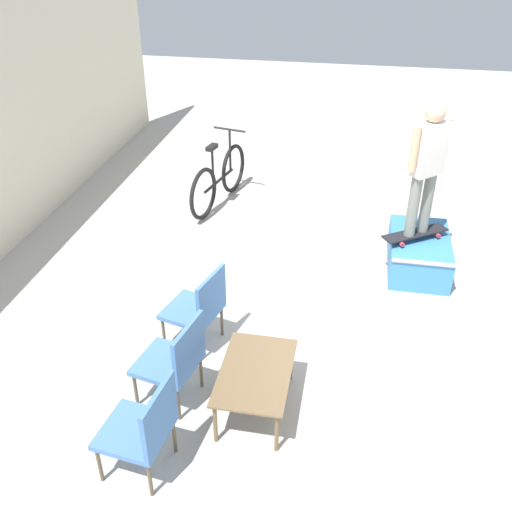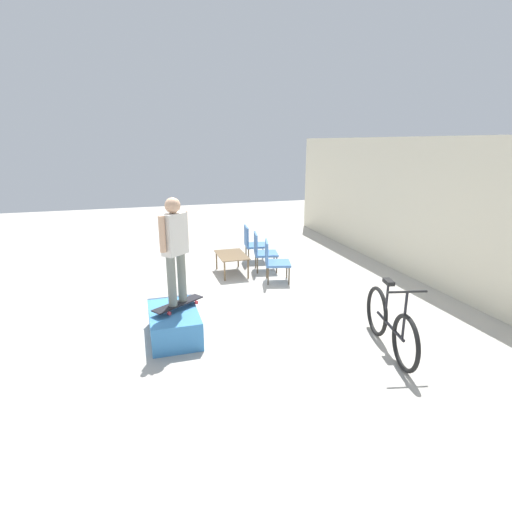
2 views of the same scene
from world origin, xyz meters
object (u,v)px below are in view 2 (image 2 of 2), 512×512
skate_ramp_box (174,324)px  coffee_table (232,256)px  skateboard_on_ramp (178,304)px  patio_chair_left (252,242)px  person_skater (175,243)px  patio_chair_center (262,250)px  bicycle (390,324)px  patio_chair_right (273,259)px

skate_ramp_box → coffee_table: 3.14m
skateboard_on_ramp → patio_chair_left: (-3.49, 2.20, -0.02)m
person_skater → patio_chair_center: (-2.69, 2.20, -0.97)m
patio_chair_left → bicycle: size_ratio=0.51×
person_skater → patio_chair_right: person_skater is taller
person_skater → skateboard_on_ramp: bearing=-158.3°
person_skater → bicycle: person_skater is taller
skateboard_on_ramp → person_skater: (0.00, -0.00, 0.95)m
skate_ramp_box → bicycle: bicycle is taller
patio_chair_left → bicycle: (4.85, 0.61, -0.09)m
coffee_table → patio_chair_center: patio_chair_center is taller
patio_chair_right → skate_ramp_box: bearing=145.2°
patio_chair_left → bicycle: bearing=-165.7°
skate_ramp_box → patio_chair_center: bearing=140.1°
patio_chair_center → bicycle: bicycle is taller
patio_chair_left → skate_ramp_box: bearing=154.2°
skateboard_on_ramp → coffee_table: size_ratio=0.85×
skate_ramp_box → patio_chair_right: (-1.94, 2.29, 0.28)m
person_skater → patio_chair_center: bearing=-171.0°
bicycle → skate_ramp_box: bearing=-101.9°
skateboard_on_ramp → person_skater: 0.95m
skate_ramp_box → patio_chair_left: size_ratio=1.34×
skate_ramp_box → bicycle: (1.32, 2.90, 0.19)m
skateboard_on_ramp → coffee_table: bearing=-152.8°
skate_ramp_box → patio_chair_center: (-2.74, 2.29, 0.28)m
patio_chair_center → patio_chair_right: size_ratio=1.00×
person_skater → coffee_table: size_ratio=1.65×
skateboard_on_ramp → patio_chair_right: patio_chair_right is taller
skateboard_on_ramp → patio_chair_right: bearing=-173.1°
patio_chair_right → bicycle: size_ratio=0.51×
patio_chair_left → bicycle: bicycle is taller
coffee_table → patio_chair_left: (-0.81, 0.72, 0.09)m
person_skater → patio_chair_right: bearing=179.0°
patio_chair_left → patio_chair_right: size_ratio=1.00×
skate_ramp_box → bicycle: bearing=65.6°
skateboard_on_ramp → patio_chair_left: size_ratio=0.92×
skate_ramp_box → patio_chair_center: size_ratio=1.34×
skate_ramp_box → patio_chair_left: (-3.53, 2.29, 0.28)m
skateboard_on_ramp → patio_chair_center: patio_chair_center is taller
skate_ramp_box → patio_chair_left: bearing=147.1°
skateboard_on_ramp → coffee_table: (-2.68, 1.48, -0.11)m
patio_chair_center → bicycle: (4.05, 0.61, -0.09)m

